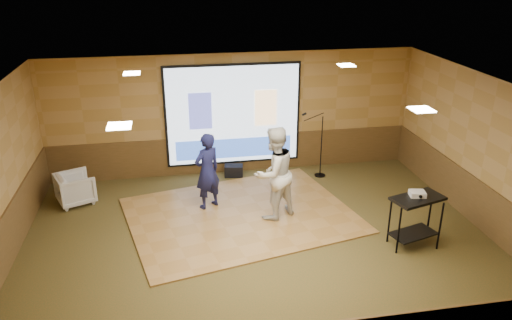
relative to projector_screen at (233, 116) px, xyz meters
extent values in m
plane|color=#333D1B|center=(0.00, -3.44, -1.47)|extent=(9.00, 9.00, 0.00)
cube|color=#A27C43|center=(0.00, 0.06, 0.03)|extent=(9.00, 0.04, 3.00)
cube|color=#A27C43|center=(0.00, -6.94, 0.03)|extent=(9.00, 0.04, 3.00)
cube|color=#A27C43|center=(4.50, -3.44, 0.03)|extent=(0.04, 7.00, 3.00)
cube|color=white|center=(0.00, -3.44, 1.53)|extent=(9.00, 7.00, 0.04)
cube|color=#493718|center=(0.00, 0.04, -1.00)|extent=(9.00, 0.04, 0.95)
cube|color=#493718|center=(-4.48, -3.44, -1.00)|extent=(0.04, 7.00, 0.95)
cube|color=#493718|center=(4.48, -3.44, -1.00)|extent=(0.04, 7.00, 0.95)
cube|color=black|center=(0.00, 0.01, 0.03)|extent=(3.32, 0.03, 2.52)
cube|color=#C9E2FF|center=(0.00, -0.02, 0.03)|extent=(3.20, 0.02, 2.40)
cube|color=#434894|center=(-0.80, -0.03, 0.18)|extent=(0.55, 0.01, 0.90)
cube|color=#FFD193|center=(0.80, -0.03, 0.18)|extent=(0.55, 0.01, 0.90)
cube|color=#2E53AF|center=(0.00, -0.03, -0.82)|extent=(2.88, 0.01, 0.50)
cube|color=beige|center=(-2.20, -1.64, 1.50)|extent=(0.32, 0.32, 0.02)
cube|color=beige|center=(2.20, -1.64, 1.50)|extent=(0.32, 0.32, 0.02)
cube|color=beige|center=(-2.20, -4.94, 1.50)|extent=(0.32, 0.32, 0.02)
cube|color=beige|center=(2.20, -4.94, 1.50)|extent=(0.32, 0.32, 0.02)
cube|color=olive|center=(-0.18, -2.35, -1.46)|extent=(5.20, 4.37, 0.03)
imported|color=#151844|center=(-0.82, -1.86, -0.60)|extent=(0.73, 0.66, 1.68)
imported|color=beige|center=(0.48, -2.53, -0.46)|extent=(1.19, 1.11, 1.96)
cylinder|color=black|center=(2.44, -4.27, -0.99)|extent=(0.04, 0.04, 0.96)
cylinder|color=black|center=(3.25, -4.27, -0.99)|extent=(0.04, 0.04, 0.96)
cylinder|color=black|center=(2.44, -3.86, -0.99)|extent=(0.04, 0.04, 0.96)
cylinder|color=black|center=(3.25, -3.86, -0.99)|extent=(0.04, 0.04, 0.96)
cube|color=black|center=(2.85, -4.06, -0.48)|extent=(0.96, 0.51, 0.05)
cube|color=black|center=(2.85, -4.06, -1.22)|extent=(0.86, 0.46, 0.03)
cube|color=silver|center=(2.85, -4.01, -0.41)|extent=(0.32, 0.28, 0.09)
cylinder|color=black|center=(2.07, -0.64, -1.46)|extent=(0.27, 0.27, 0.02)
cylinder|color=black|center=(2.07, -0.64, -0.70)|extent=(0.02, 0.02, 1.55)
cylinder|color=black|center=(1.85, -0.64, 0.07)|extent=(0.49, 0.02, 0.19)
cylinder|color=black|center=(1.61, -0.64, 0.15)|extent=(0.11, 0.05, 0.08)
imported|color=gray|center=(-3.68, -1.09, -1.13)|extent=(0.99, 0.98, 0.69)
cube|color=black|center=(-0.05, -0.27, -1.33)|extent=(0.49, 0.37, 0.28)
camera|label=1|loc=(-1.51, -11.57, 3.63)|focal=35.00mm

